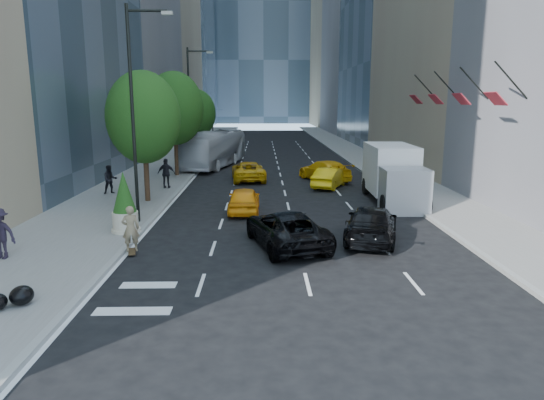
{
  "coord_description": "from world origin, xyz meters",
  "views": [
    {
      "loc": [
        -0.48,
        -18.99,
        5.9
      ],
      "look_at": [
        -0.05,
        1.96,
        1.6
      ],
      "focal_mm": 32.0,
      "sensor_mm": 36.0,
      "label": 1
    }
  ],
  "objects_px": {
    "skateboarder": "(131,232)",
    "planter_shrub": "(124,203)",
    "black_sedan_mercedes": "(372,224)",
    "box_truck": "(393,174)",
    "city_bus": "(214,149)",
    "black_sedan_lincoln": "(286,229)"
  },
  "relations": [
    {
      "from": "skateboarder",
      "to": "black_sedan_lincoln",
      "type": "relative_size",
      "value": 0.34
    },
    {
      "from": "skateboarder",
      "to": "planter_shrub",
      "type": "height_order",
      "value": "planter_shrub"
    },
    {
      "from": "box_truck",
      "to": "planter_shrub",
      "type": "height_order",
      "value": "box_truck"
    },
    {
      "from": "skateboarder",
      "to": "black_sedan_mercedes",
      "type": "xyz_separation_m",
      "value": [
        9.8,
        1.7,
        -0.17
      ]
    },
    {
      "from": "city_bus",
      "to": "black_sedan_mercedes",
      "type": "bearing_deg",
      "value": -56.88
    },
    {
      "from": "black_sedan_mercedes",
      "to": "box_truck",
      "type": "distance_m",
      "value": 8.5
    },
    {
      "from": "black_sedan_lincoln",
      "to": "city_bus",
      "type": "xyz_separation_m",
      "value": [
        -5.3,
        24.81,
        0.87
      ]
    },
    {
      "from": "city_bus",
      "to": "box_truck",
      "type": "xyz_separation_m",
      "value": [
        12.01,
        -16.17,
        0.08
      ]
    },
    {
      "from": "black_sedan_mercedes",
      "to": "city_bus",
      "type": "relative_size",
      "value": 0.44
    },
    {
      "from": "black_sedan_lincoln",
      "to": "city_bus",
      "type": "relative_size",
      "value": 0.46
    },
    {
      "from": "skateboarder",
      "to": "city_bus",
      "type": "distance_m",
      "value": 25.78
    },
    {
      "from": "box_truck",
      "to": "planter_shrub",
      "type": "bearing_deg",
      "value": -152.08
    },
    {
      "from": "skateboarder",
      "to": "city_bus",
      "type": "bearing_deg",
      "value": -106.27
    },
    {
      "from": "skateboarder",
      "to": "box_truck",
      "type": "xyz_separation_m",
      "value": [
        12.81,
        9.6,
        0.78
      ]
    },
    {
      "from": "black_sedan_mercedes",
      "to": "planter_shrub",
      "type": "height_order",
      "value": "planter_shrub"
    },
    {
      "from": "skateboarder",
      "to": "black_sedan_lincoln",
      "type": "height_order",
      "value": "skateboarder"
    },
    {
      "from": "city_bus",
      "to": "planter_shrub",
      "type": "bearing_deg",
      "value": -81.88
    },
    {
      "from": "skateboarder",
      "to": "black_sedan_lincoln",
      "type": "distance_m",
      "value": 6.18
    },
    {
      "from": "black_sedan_lincoln",
      "to": "black_sedan_mercedes",
      "type": "distance_m",
      "value": 3.78
    },
    {
      "from": "city_bus",
      "to": "planter_shrub",
      "type": "relative_size",
      "value": 4.25
    },
    {
      "from": "black_sedan_mercedes",
      "to": "planter_shrub",
      "type": "xyz_separation_m",
      "value": [
        -10.8,
        1.15,
        0.71
      ]
    },
    {
      "from": "black_sedan_mercedes",
      "to": "skateboarder",
      "type": "bearing_deg",
      "value": 25.49
    }
  ]
}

